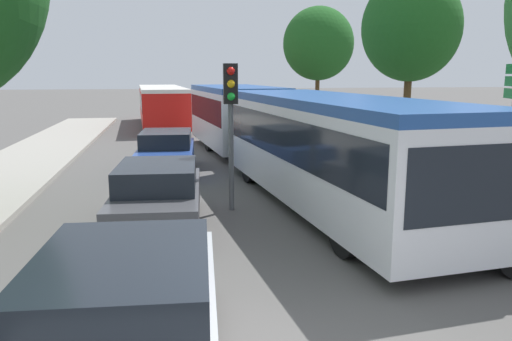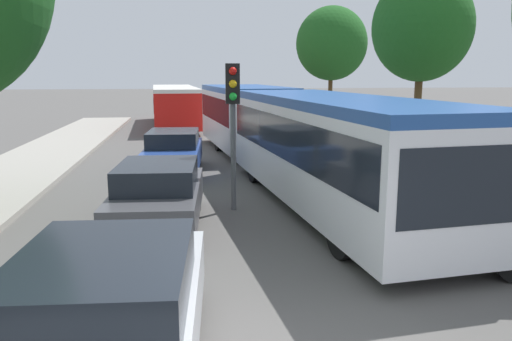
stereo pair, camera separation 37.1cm
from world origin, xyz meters
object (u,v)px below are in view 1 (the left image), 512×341
at_px(city_bus_rear, 162,104).
at_px(traffic_light, 231,104).
at_px(queued_car_blue, 167,152).
at_px(tree_right_far, 318,44).
at_px(queued_car_graphite, 158,196).
at_px(tree_right_mid, 411,28).
at_px(articulated_bus, 279,127).
at_px(queued_car_silver, 127,320).

distance_m(city_bus_rear, traffic_light, 19.50).
xyz_separation_m(queued_car_blue, tree_right_far, (9.67, 15.30, 4.31)).
xyz_separation_m(traffic_light, tree_right_far, (8.18, 20.07, 2.51)).
bearing_deg(tree_right_far, queued_car_graphite, -114.93).
height_order(city_bus_rear, queued_car_graphite, city_bus_rear).
bearing_deg(tree_right_mid, tree_right_far, 89.13).
distance_m(queued_car_graphite, tree_right_far, 23.77).
relative_size(queued_car_graphite, tree_right_far, 0.56).
distance_m(city_bus_rear, queued_car_graphite, 20.54).
distance_m(queued_car_blue, tree_right_mid, 10.67).
relative_size(articulated_bus, queued_car_graphite, 4.43).
bearing_deg(queued_car_silver, tree_right_far, -16.80).
relative_size(queued_car_graphite, tree_right_mid, 0.58).
bearing_deg(queued_car_graphite, tree_right_far, -20.97).
bearing_deg(traffic_light, city_bus_rear, -172.26).
bearing_deg(tree_right_far, city_bus_rear, -176.13).
distance_m(tree_right_mid, tree_right_far, 12.77).
bearing_deg(queued_car_graphite, articulated_bus, -32.88).
bearing_deg(queued_car_graphite, city_bus_rear, 4.13).
bearing_deg(articulated_bus, traffic_light, -33.95).
bearing_deg(city_bus_rear, queued_car_silver, 176.22).
xyz_separation_m(queued_car_graphite, queued_car_blue, (0.19, 5.90, -0.00)).
height_order(queued_car_blue, tree_right_far, tree_right_far).
bearing_deg(queued_car_blue, tree_right_far, -28.33).
xyz_separation_m(articulated_bus, queued_car_silver, (-3.90, -10.30, -0.78)).
bearing_deg(tree_right_mid, queued_car_blue, -165.05).
distance_m(city_bus_rear, queued_car_blue, 14.64).
height_order(city_bus_rear, queued_car_silver, city_bus_rear).
bearing_deg(articulated_bus, queued_car_graphite, -42.84).
distance_m(queued_car_blue, tree_right_far, 18.60).
relative_size(city_bus_rear, queued_car_silver, 2.56).
bearing_deg(queued_car_graphite, queued_car_silver, -178.52).
bearing_deg(traffic_light, queued_car_silver, -13.61).
relative_size(articulated_bus, traffic_light, 5.30).
height_order(tree_right_mid, tree_right_far, tree_right_far).
bearing_deg(tree_right_mid, queued_car_graphite, -138.88).
bearing_deg(queued_car_graphite, traffic_light, -51.87).
relative_size(city_bus_rear, queued_car_blue, 2.74).
bearing_deg(queued_car_graphite, tree_right_mid, -44.92).
xyz_separation_m(queued_car_graphite, tree_right_mid, (9.66, 8.43, 4.20)).
bearing_deg(articulated_bus, tree_right_mid, 114.57).
distance_m(queued_car_graphite, queued_car_blue, 5.91).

